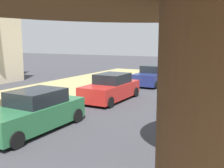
% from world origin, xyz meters
% --- Properties ---
extents(parked_sedan_green, '(1.96, 4.41, 1.57)m').
position_xyz_m(parked_sedan_green, '(-2.35, 6.98, 0.72)').
color(parked_sedan_green, '#28663D').
rests_on(parked_sedan_green, ground).
extents(parked_sedan_red, '(1.96, 4.41, 1.57)m').
position_xyz_m(parked_sedan_red, '(-2.32, 13.19, 0.72)').
color(parked_sedan_red, red).
rests_on(parked_sedan_red, ground).
extents(parked_sedan_navy, '(1.96, 4.41, 1.57)m').
position_xyz_m(parked_sedan_navy, '(-2.12, 19.82, 0.72)').
color(parked_sedan_navy, navy).
rests_on(parked_sedan_navy, ground).
extents(parked_sedan_black, '(1.96, 4.41, 1.57)m').
position_xyz_m(parked_sedan_black, '(-2.43, 25.75, 0.72)').
color(parked_sedan_black, black).
rests_on(parked_sedan_black, ground).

